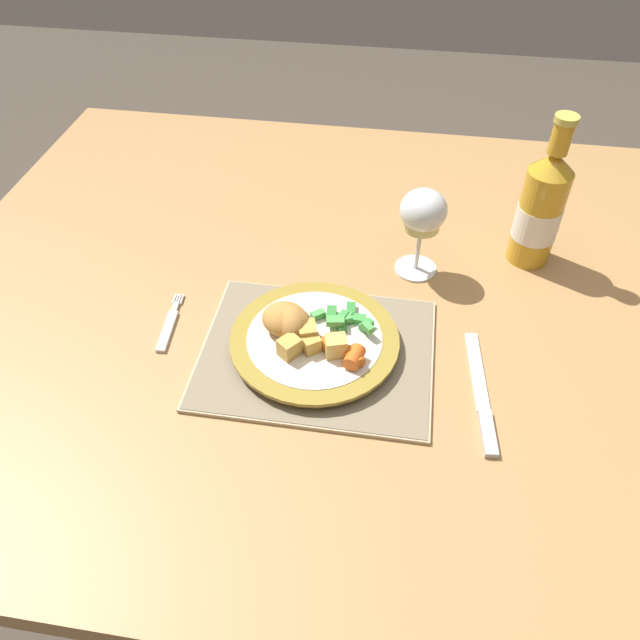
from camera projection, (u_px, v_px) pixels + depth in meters
ground_plane at (336, 520)px, 1.51m from camera, size 6.00×6.00×0.00m
dining_table at (343, 326)px, 1.05m from camera, size 1.35×1.10×0.74m
placemat at (317, 353)px, 0.89m from camera, size 0.33×0.26×0.01m
dinner_plate at (314, 341)px, 0.89m from camera, size 0.24×0.24×0.02m
breaded_croquettes at (288, 321)px, 0.88m from camera, size 0.09×0.08×0.04m
green_beans_pile at (344, 318)px, 0.90m from camera, size 0.10×0.07×0.02m
glazed_carrots at (347, 352)px, 0.85m from camera, size 0.07×0.06×0.02m
fork at (169, 326)px, 0.93m from camera, size 0.02×0.12×0.01m
table_knife at (482, 401)px, 0.83m from camera, size 0.04×0.21×0.01m
wine_glass at (423, 215)px, 0.96m from camera, size 0.07×0.07×0.15m
bottle at (541, 209)px, 0.99m from camera, size 0.07×0.07×0.25m
roast_potatoes at (312, 342)px, 0.86m from camera, size 0.10×0.07×0.03m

